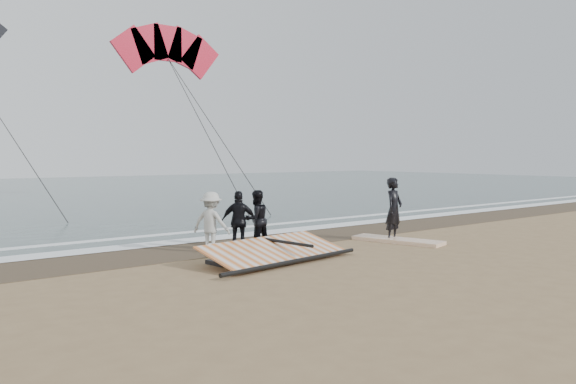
% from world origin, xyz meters
% --- Properties ---
extents(ground, '(120.00, 120.00, 0.00)m').
position_xyz_m(ground, '(0.00, 0.00, 0.00)').
color(ground, '#8C704C').
rests_on(ground, ground).
extents(sea, '(120.00, 54.00, 0.02)m').
position_xyz_m(sea, '(0.00, 33.00, 0.01)').
color(sea, '#233838').
rests_on(sea, ground).
extents(wet_sand, '(120.00, 2.80, 0.01)m').
position_xyz_m(wet_sand, '(0.00, 4.50, 0.01)').
color(wet_sand, '#4C3D2B').
rests_on(wet_sand, ground).
extents(foam_near, '(120.00, 0.90, 0.01)m').
position_xyz_m(foam_near, '(0.00, 5.90, 0.03)').
color(foam_near, white).
rests_on(foam_near, sea).
extents(foam_far, '(120.00, 0.45, 0.01)m').
position_xyz_m(foam_far, '(0.00, 7.60, 0.03)').
color(foam_far, white).
rests_on(foam_far, sea).
extents(man_main, '(0.81, 0.64, 1.95)m').
position_xyz_m(man_main, '(3.30, 2.13, 0.97)').
color(man_main, black).
rests_on(man_main, ground).
extents(board_white, '(1.47, 2.88, 0.11)m').
position_xyz_m(board_white, '(3.20, 1.88, 0.06)').
color(board_white, white).
rests_on(board_white, ground).
extents(board_cream, '(1.57, 2.34, 0.10)m').
position_xyz_m(board_cream, '(-2.07, 3.51, 0.05)').
color(board_cream, white).
rests_on(board_cream, ground).
extents(trio_cluster, '(2.36, 1.37, 1.67)m').
position_xyz_m(trio_cluster, '(-1.59, 3.58, 0.83)').
color(trio_cluster, black).
rests_on(trio_cluster, ground).
extents(sail_rig, '(4.45, 2.24, 0.50)m').
position_xyz_m(sail_rig, '(-1.63, 1.84, 0.20)').
color(sail_rig, black).
rests_on(sail_rig, ground).
extents(kite_red, '(7.38, 5.26, 13.18)m').
position_xyz_m(kite_red, '(4.58, 20.26, 8.41)').
color(kite_red, red).
rests_on(kite_red, ground).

